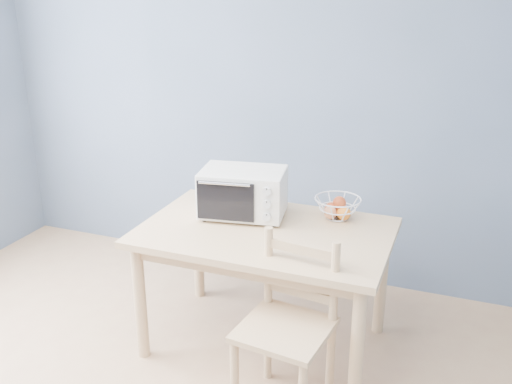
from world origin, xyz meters
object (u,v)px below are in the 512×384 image
at_px(toaster_oven, 240,192).
at_px(dining_chair, 288,329).
at_px(fruit_basket, 337,208).
at_px(dining_table, 265,246).

distance_m(toaster_oven, dining_chair, 0.90).
bearing_deg(fruit_basket, toaster_oven, -163.55).
xyz_separation_m(dining_table, dining_chair, (0.29, -0.46, -0.20)).
bearing_deg(dining_chair, dining_table, 129.17).
distance_m(dining_table, fruit_basket, 0.48).
xyz_separation_m(toaster_oven, dining_chair, (0.50, -0.60, -0.46)).
xyz_separation_m(dining_table, fruit_basket, (0.34, 0.30, 0.17)).
height_order(dining_table, dining_chair, dining_chair).
bearing_deg(dining_table, dining_chair, -57.81).
bearing_deg(toaster_oven, fruit_basket, 6.98).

